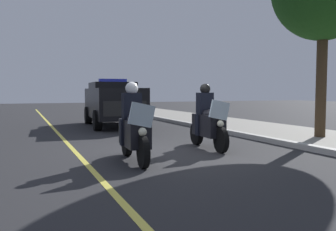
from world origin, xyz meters
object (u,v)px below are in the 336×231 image
police_motorcycle_lead_left (134,129)px  cyclist_background (124,103)px  police_motorcycle_lead_right (208,122)px  police_suv (113,102)px

police_motorcycle_lead_left → cyclist_background: police_motorcycle_lead_left is taller
police_motorcycle_lead_left → police_motorcycle_lead_right: (-0.94, 2.33, 0.00)m
cyclist_background → police_motorcycle_lead_left: bearing=-14.5°
police_motorcycle_lead_left → cyclist_background: (-12.59, 3.27, 0.14)m
police_motorcycle_lead_left → cyclist_background: bearing=165.5°
police_motorcycle_lead_right → police_suv: size_ratio=0.43×
police_motorcycle_lead_right → cyclist_background: (-11.65, 0.94, 0.14)m
police_suv → police_motorcycle_lead_left: bearing=-10.7°
police_suv → police_motorcycle_lead_right: bearing=7.0°
police_motorcycle_lead_left → cyclist_background: 13.01m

